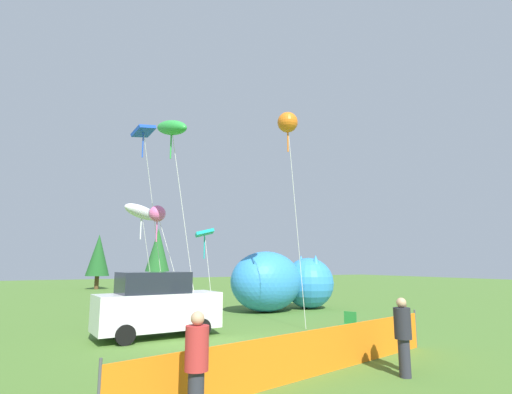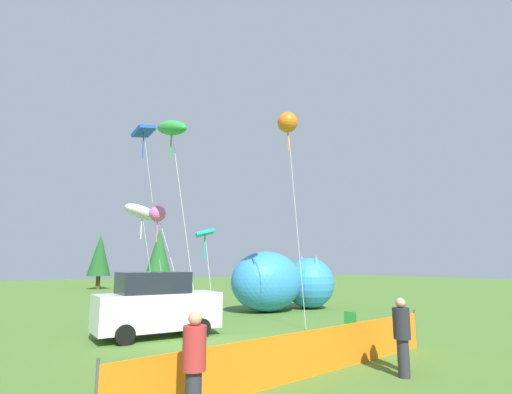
{
  "view_description": "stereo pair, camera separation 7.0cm",
  "coord_description": "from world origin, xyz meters",
  "px_view_note": "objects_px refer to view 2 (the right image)",
  "views": [
    {
      "loc": [
        -6.56,
        -10.85,
        2.54
      ],
      "look_at": [
        1.25,
        3.41,
        5.25
      ],
      "focal_mm": 28.0,
      "sensor_mm": 36.0,
      "label": 1
    },
    {
      "loc": [
        -6.5,
        -10.88,
        2.54
      ],
      "look_at": [
        1.25,
        3.41,
        5.25
      ],
      "focal_mm": 28.0,
      "sensor_mm": 36.0,
      "label": 2
    }
  ],
  "objects_px": {
    "kite_green_fish": "(172,128)",
    "kite_pink_octopus": "(158,214)",
    "kite_blue_box": "(144,135)",
    "parked_car": "(157,305)",
    "spectator_in_yellow_shirt": "(402,333)",
    "kite_teal_diamond": "(205,234)",
    "folding_chair": "(349,323)",
    "kite_orange_flower": "(288,123)",
    "inflatable_cat": "(281,283)",
    "spectator_in_black_shirt": "(194,363)",
    "spectator_in_green_shirt": "(403,333)",
    "kite_white_ghost": "(142,212)"
  },
  "relations": [
    {
      "from": "folding_chair",
      "to": "kite_green_fish",
      "type": "relative_size",
      "value": 0.1
    },
    {
      "from": "folding_chair",
      "to": "spectator_in_black_shirt",
      "type": "distance_m",
      "value": 8.9
    },
    {
      "from": "inflatable_cat",
      "to": "spectator_in_black_shirt",
      "type": "xyz_separation_m",
      "value": [
        -9.51,
        -12.52,
        -0.51
      ]
    },
    {
      "from": "folding_chair",
      "to": "kite_white_ghost",
      "type": "distance_m",
      "value": 10.77
    },
    {
      "from": "kite_blue_box",
      "to": "kite_green_fish",
      "type": "bearing_deg",
      "value": -84.24
    },
    {
      "from": "inflatable_cat",
      "to": "kite_teal_diamond",
      "type": "bearing_deg",
      "value": 174.25
    },
    {
      "from": "folding_chair",
      "to": "inflatable_cat",
      "type": "height_order",
      "value": "inflatable_cat"
    },
    {
      "from": "folding_chair",
      "to": "kite_orange_flower",
      "type": "relative_size",
      "value": 0.1
    },
    {
      "from": "parked_car",
      "to": "kite_teal_diamond",
      "type": "distance_m",
      "value": 6.58
    },
    {
      "from": "spectator_in_green_shirt",
      "to": "kite_white_ghost",
      "type": "bearing_deg",
      "value": 106.87
    },
    {
      "from": "spectator_in_black_shirt",
      "to": "spectator_in_green_shirt",
      "type": "xyz_separation_m",
      "value": [
        5.57,
        0.72,
        -0.08
      ]
    },
    {
      "from": "folding_chair",
      "to": "kite_orange_flower",
      "type": "bearing_deg",
      "value": -92.29
    },
    {
      "from": "inflatable_cat",
      "to": "spectator_in_black_shirt",
      "type": "relative_size",
      "value": 3.68
    },
    {
      "from": "kite_blue_box",
      "to": "kite_pink_octopus",
      "type": "xyz_separation_m",
      "value": [
        0.68,
        -0.49,
        -3.82
      ]
    },
    {
      "from": "kite_white_ghost",
      "to": "kite_blue_box",
      "type": "xyz_separation_m",
      "value": [
        -0.2,
        -0.63,
        3.65
      ]
    },
    {
      "from": "parked_car",
      "to": "spectator_in_green_shirt",
      "type": "bearing_deg",
      "value": -64.2
    },
    {
      "from": "kite_orange_flower",
      "to": "kite_white_ghost",
      "type": "xyz_separation_m",
      "value": [
        -4.67,
        5.72,
        -3.47
      ]
    },
    {
      "from": "folding_chair",
      "to": "spectator_in_green_shirt",
      "type": "xyz_separation_m",
      "value": [
        -1.89,
        -4.11,
        0.4
      ]
    },
    {
      "from": "kite_white_ghost",
      "to": "kite_blue_box",
      "type": "relative_size",
      "value": 0.6
    },
    {
      "from": "kite_orange_flower",
      "to": "kite_white_ghost",
      "type": "relative_size",
      "value": 1.63
    },
    {
      "from": "kite_green_fish",
      "to": "inflatable_cat",
      "type": "bearing_deg",
      "value": 26.18
    },
    {
      "from": "parked_car",
      "to": "kite_teal_diamond",
      "type": "xyz_separation_m",
      "value": [
        3.57,
        4.69,
        2.92
      ]
    },
    {
      "from": "kite_teal_diamond",
      "to": "spectator_in_green_shirt",
      "type": "bearing_deg",
      "value": -87.44
    },
    {
      "from": "kite_orange_flower",
      "to": "kite_green_fish",
      "type": "height_order",
      "value": "kite_orange_flower"
    },
    {
      "from": "kite_orange_flower",
      "to": "spectator_in_yellow_shirt",
      "type": "bearing_deg",
      "value": -101.8
    },
    {
      "from": "kite_blue_box",
      "to": "kite_pink_octopus",
      "type": "relative_size",
      "value": 1.75
    },
    {
      "from": "spectator_in_black_shirt",
      "to": "kite_green_fish",
      "type": "bearing_deg",
      "value": 77.1
    },
    {
      "from": "inflatable_cat",
      "to": "spectator_in_yellow_shirt",
      "type": "xyz_separation_m",
      "value": [
        -4.38,
        -12.18,
        -0.51
      ]
    },
    {
      "from": "folding_chair",
      "to": "kite_pink_octopus",
      "type": "distance_m",
      "value": 9.63
    },
    {
      "from": "folding_chair",
      "to": "spectator_in_yellow_shirt",
      "type": "relative_size",
      "value": 0.48
    },
    {
      "from": "spectator_in_black_shirt",
      "to": "kite_teal_diamond",
      "type": "height_order",
      "value": "kite_teal_diamond"
    },
    {
      "from": "folding_chair",
      "to": "inflatable_cat",
      "type": "bearing_deg",
      "value": -128.54
    },
    {
      "from": "kite_white_ghost",
      "to": "parked_car",
      "type": "bearing_deg",
      "value": -94.8
    },
    {
      "from": "inflatable_cat",
      "to": "kite_green_fish",
      "type": "relative_size",
      "value": 0.76
    },
    {
      "from": "folding_chair",
      "to": "spectator_in_yellow_shirt",
      "type": "height_order",
      "value": "spectator_in_yellow_shirt"
    },
    {
      "from": "kite_green_fish",
      "to": "kite_pink_octopus",
      "type": "relative_size",
      "value": 1.65
    },
    {
      "from": "kite_pink_octopus",
      "to": "spectator_in_yellow_shirt",
      "type": "bearing_deg",
      "value": -76.39
    },
    {
      "from": "kite_white_ghost",
      "to": "kite_green_fish",
      "type": "bearing_deg",
      "value": -88.02
    },
    {
      "from": "kite_white_ghost",
      "to": "kite_pink_octopus",
      "type": "relative_size",
      "value": 1.05
    },
    {
      "from": "spectator_in_green_shirt",
      "to": "kite_green_fish",
      "type": "bearing_deg",
      "value": 113.6
    },
    {
      "from": "spectator_in_yellow_shirt",
      "to": "kite_blue_box",
      "type": "xyz_separation_m",
      "value": [
        -3.45,
        11.91,
        7.64
      ]
    },
    {
      "from": "parked_car",
      "to": "kite_pink_octopus",
      "type": "distance_m",
      "value": 5.38
    },
    {
      "from": "folding_chair",
      "to": "kite_blue_box",
      "type": "bearing_deg",
      "value": -75.75
    },
    {
      "from": "inflatable_cat",
      "to": "kite_pink_octopus",
      "type": "bearing_deg",
      "value": -178.16
    },
    {
      "from": "spectator_in_yellow_shirt",
      "to": "kite_pink_octopus",
      "type": "relative_size",
      "value": 0.34
    },
    {
      "from": "parked_car",
      "to": "kite_pink_octopus",
      "type": "height_order",
      "value": "kite_pink_octopus"
    },
    {
      "from": "inflatable_cat",
      "to": "kite_pink_octopus",
      "type": "xyz_separation_m",
      "value": [
        -7.15,
        -0.76,
        3.31
      ]
    },
    {
      "from": "kite_blue_box",
      "to": "kite_teal_diamond",
      "type": "xyz_separation_m",
      "value": [
        3.36,
        0.39,
        -4.59
      ]
    },
    {
      "from": "spectator_in_green_shirt",
      "to": "spectator_in_yellow_shirt",
      "type": "bearing_deg",
      "value": -139.84
    },
    {
      "from": "spectator_in_black_shirt",
      "to": "kite_blue_box",
      "type": "xyz_separation_m",
      "value": [
        1.68,
        12.25,
        7.64
      ]
    }
  ]
}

